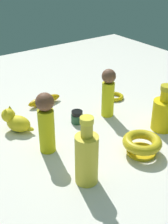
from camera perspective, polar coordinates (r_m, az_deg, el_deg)
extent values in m
plane|color=silver|center=(1.12, 0.00, -3.36)|extent=(2.00, 2.00, 0.00)
cylinder|color=gold|center=(1.01, 10.62, -7.27)|extent=(0.10, 0.10, 0.01)
torus|color=gold|center=(0.99, 10.81, -5.55)|extent=(0.13, 0.13, 0.03)
ellipsoid|color=yellow|center=(1.12, -12.14, -2.14)|extent=(0.11, 0.10, 0.06)
sphere|color=yellow|center=(1.13, -13.96, -0.60)|extent=(0.05, 0.05, 0.05)
cone|color=yellow|center=(1.11, -14.47, 0.04)|extent=(0.02, 0.02, 0.02)
cone|color=yellow|center=(1.13, -13.70, 0.67)|extent=(0.02, 0.02, 0.02)
ellipsoid|color=yellow|center=(1.11, -10.26, -3.07)|extent=(0.04, 0.04, 0.02)
cylinder|color=gold|center=(0.98, -6.98, -3.52)|extent=(0.07, 0.07, 0.15)
sphere|color=brown|center=(0.93, -7.35, 1.88)|extent=(0.06, 0.06, 0.06)
cylinder|color=#245034|center=(1.16, -1.30, -1.24)|extent=(0.05, 0.05, 0.03)
cylinder|color=yellow|center=(1.15, -1.31, -0.60)|extent=(0.04, 0.04, 0.00)
cylinder|color=black|center=(1.14, -1.32, -0.19)|extent=(0.04, 0.04, 0.02)
cylinder|color=gold|center=(0.85, 0.49, -8.85)|extent=(0.07, 0.07, 0.15)
cylinder|color=gold|center=(0.79, 0.52, -3.35)|extent=(0.03, 0.03, 0.04)
cylinder|color=yellow|center=(0.78, 0.53, -1.55)|extent=(0.04, 0.04, 0.02)
cylinder|color=yellow|center=(1.19, 4.48, 2.38)|extent=(0.06, 0.06, 0.14)
sphere|color=brown|center=(1.15, 4.66, 6.70)|extent=(0.05, 0.05, 0.05)
ellipsoid|color=#BC8A06|center=(1.30, -7.42, 2.16)|extent=(0.04, 0.15, 0.04)
cylinder|color=yellow|center=(1.14, 14.62, -0.55)|extent=(0.08, 0.08, 0.11)
cylinder|color=yellow|center=(1.10, 15.10, 2.97)|extent=(0.04, 0.04, 0.04)
cylinder|color=gold|center=(1.09, 15.30, 4.37)|extent=(0.05, 0.05, 0.02)
torus|color=#C0A40E|center=(1.35, 5.71, 2.87)|extent=(0.08, 0.08, 0.02)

